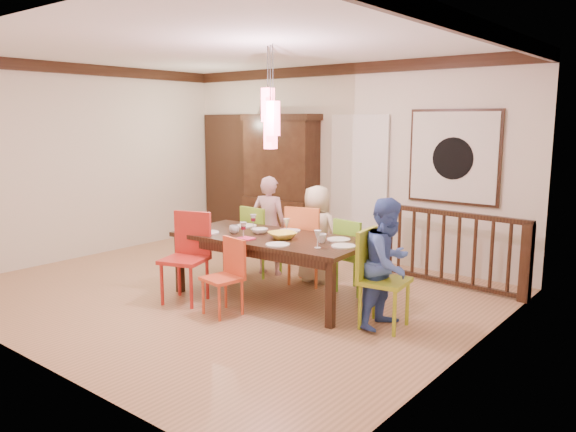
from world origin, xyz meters
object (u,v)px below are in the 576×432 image
Objects in this scene: balustrade at (450,247)px; person_far_mid at (317,234)px; chair_far_left at (263,235)px; china_hutch at (281,181)px; person_end_right at (388,263)px; chair_end_right at (385,273)px; person_far_left at (269,225)px; dining_table at (271,242)px.

person_far_mid is (-1.42, -0.92, 0.13)m from balustrade.
china_hutch is (-0.86, 1.43, 0.55)m from chair_far_left.
chair_end_right is at bearing 173.98° from person_end_right.
balustrade is at bearing 5.61° from person_end_right.
person_far_left is at bearing -56.04° from china_hutch.
person_end_right reaches higher than person_far_mid.
chair_end_right is 1.81m from balustrade.
balustrade is (1.44, 1.80, -0.17)m from dining_table.
balustrade is 1.60× the size of person_far_mid.
person_far_left reaches higher than person_far_mid.
dining_table is at bearing -124.74° from balustrade.
dining_table is 1.75× the size of person_far_left.
balustrade reaches higher than dining_table.
person_far_mid is (0.02, 0.88, -0.04)m from dining_table.
chair_end_right is (2.26, -0.72, 0.03)m from chair_far_left.
dining_table is 1.77× the size of person_end_right.
china_hutch reaches higher than balustrade.
chair_end_right is at bearing -34.56° from china_hutch.
china_hutch reaches higher than chair_end_right.
balustrade is at bearing -170.64° from person_far_left.
chair_end_right reaches higher than dining_table.
chair_end_right is at bearing -4.55° from dining_table.
china_hutch is 3.13m from balustrade.
china_hutch is 1.62× the size of person_far_left.
person_far_left is at bearing 74.30° from person_end_right.
balustrade is (3.06, -0.35, -0.59)m from china_hutch.
china_hutch is at bearing 59.20° from person_end_right.
dining_table is at bearing 82.41° from chair_end_right.
person_end_right is at bearing 144.62° from person_far_mid.
chair_far_left is 0.47× the size of balustrade.
person_far_mid reaches higher than chair_end_right.
person_far_mid is (-1.49, 0.89, 0.06)m from chair_end_right.
chair_far_left is 1.76m from china_hutch.
chair_end_right is at bearing 143.17° from person_far_mid.
person_far_mid is at bearing 51.87° from chair_end_right.
dining_table is 2.49× the size of chair_far_left.
china_hutch is 1.72× the size of person_far_mid.
person_far_left is 0.73m from person_far_mid.
person_end_right is (1.50, -0.84, 0.03)m from person_far_mid.
chair_far_left is at bearing 45.37° from person_far_left.
dining_table is at bearing -52.94° from china_hutch.
person_far_left is at bearing 127.56° from dining_table.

